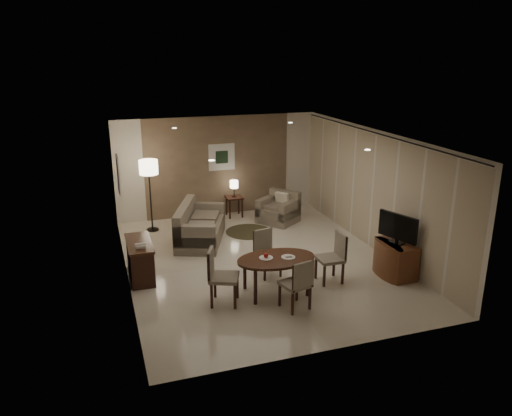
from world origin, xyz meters
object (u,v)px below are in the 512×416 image
object	(u,v)px
armchair	(278,208)
side_table	(234,206)
chair_far	(268,254)
chair_right	(330,258)
sofa	(201,224)
chair_near	(295,283)
tv_cabinet	(396,259)
console_desk	(140,260)
chair_left	(224,277)
floor_lamp	(150,196)
dining_table	(276,275)

from	to	relation	value
armchair	side_table	size ratio (longest dim) A/B	1.62
chair_far	chair_right	size ratio (longest dim) A/B	0.94
chair_far	sofa	size ratio (longest dim) A/B	0.49
side_table	chair_near	bearing A→B (deg)	-94.21
chair_right	chair_far	bearing A→B (deg)	-120.42
chair_far	sofa	bearing A→B (deg)	99.78
tv_cabinet	chair_right	xyz separation A→B (m)	(-1.39, 0.16, 0.14)
console_desk	sofa	size ratio (longest dim) A/B	0.63
chair_right	armchair	xyz separation A→B (m)	(0.29, 3.62, -0.09)
chair_near	armchair	xyz separation A→B (m)	(1.34, 4.40, -0.07)
chair_left	chair_right	world-z (taller)	chair_left
sofa	floor_lamp	xyz separation A→B (m)	(-1.01, 1.13, 0.46)
dining_table	chair_left	distance (m)	1.04
console_desk	tv_cabinet	xyz separation A→B (m)	(4.89, -1.50, -0.03)
floor_lamp	chair_near	bearing A→B (deg)	-68.55
chair_far	sofa	distance (m)	2.44
chair_left	chair_right	bearing A→B (deg)	-62.44
chair_near	floor_lamp	bearing A→B (deg)	-83.02
chair_far	chair_left	world-z (taller)	chair_left
chair_near	floor_lamp	world-z (taller)	floor_lamp
sofa	chair_far	bearing A→B (deg)	-137.70
chair_right	tv_cabinet	bearing A→B (deg)	84.25
armchair	floor_lamp	bearing A→B (deg)	-133.92
dining_table	chair_far	size ratio (longest dim) A/B	1.61
console_desk	dining_table	world-z (taller)	console_desk
chair_right	sofa	distance (m)	3.49
console_desk	armchair	xyz separation A→B (m)	(3.79, 2.28, 0.03)
floor_lamp	sofa	bearing A→B (deg)	-48.32
console_desk	chair_near	size ratio (longest dim) A/B	1.27
side_table	chair_far	bearing A→B (deg)	-95.74
dining_table	chair_near	world-z (taller)	chair_near
dining_table	chair_left	world-z (taller)	chair_left
chair_right	chair_left	bearing A→B (deg)	-83.42
chair_right	floor_lamp	size ratio (longest dim) A/B	0.54
dining_table	floor_lamp	size ratio (longest dim) A/B	0.82
console_desk	dining_table	bearing A→B (deg)	-31.84
chair_near	sofa	xyz separation A→B (m)	(-0.88, 3.68, -0.03)
tv_cabinet	floor_lamp	distance (m)	6.06
sofa	console_desk	bearing A→B (deg)	156.17
tv_cabinet	chair_right	size ratio (longest dim) A/B	0.92
dining_table	chair_right	distance (m)	1.17
tv_cabinet	chair_near	distance (m)	2.52
chair_far	side_table	bearing A→B (deg)	72.74
armchair	chair_right	bearing A→B (deg)	-41.28
chair_left	chair_right	xyz separation A→B (m)	(2.18, 0.22, -0.03)
chair_left	chair_near	bearing A→B (deg)	-94.33
tv_cabinet	chair_left	distance (m)	3.58
sofa	side_table	xyz separation A→B (m)	(1.27, 1.56, -0.17)
console_desk	chair_right	bearing A→B (deg)	-20.96
dining_table	chair_near	distance (m)	0.68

